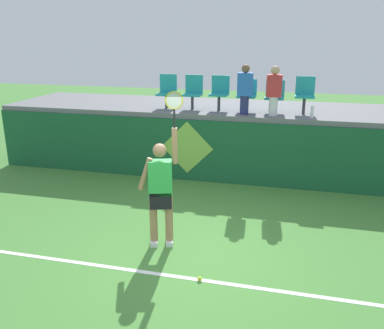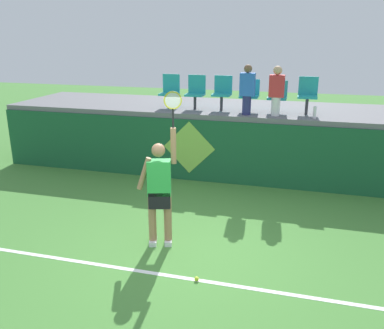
% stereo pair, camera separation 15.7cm
% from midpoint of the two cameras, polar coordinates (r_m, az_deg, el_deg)
% --- Properties ---
extents(ground_plane, '(40.00, 40.00, 0.00)m').
position_cam_midpoint_polar(ground_plane, '(6.85, -0.95, -12.21)').
color(ground_plane, '#478438').
extents(court_back_wall, '(11.95, 0.20, 1.50)m').
position_cam_midpoint_polar(court_back_wall, '(9.73, 4.34, 1.73)').
color(court_back_wall, '#195633').
rests_on(court_back_wall, ground_plane).
extents(spectator_platform, '(11.95, 2.65, 0.12)m').
position_cam_midpoint_polar(spectator_platform, '(10.77, 5.61, 7.68)').
color(spectator_platform, slate).
rests_on(spectator_platform, court_back_wall).
extents(court_baseline_stripe, '(10.75, 0.08, 0.01)m').
position_cam_midpoint_polar(court_baseline_stripe, '(6.28, -2.67, -15.29)').
color(court_baseline_stripe, white).
rests_on(court_baseline_stripe, ground_plane).
extents(tennis_player, '(0.73, 0.36, 2.59)m').
position_cam_midpoint_polar(tennis_player, '(6.73, -5.00, -3.42)').
color(tennis_player, white).
rests_on(tennis_player, ground_plane).
extents(tennis_ball, '(0.07, 0.07, 0.07)m').
position_cam_midpoint_polar(tennis_ball, '(6.17, 0.32, -15.56)').
color(tennis_ball, '#D1E533').
rests_on(tennis_ball, ground_plane).
extents(water_bottle, '(0.07, 0.07, 0.27)m').
position_cam_midpoint_polar(water_bottle, '(9.56, 15.86, 7.00)').
color(water_bottle, white).
rests_on(water_bottle, spectator_platform).
extents(stadium_chair_0, '(0.44, 0.42, 0.83)m').
position_cam_midpoint_polar(stadium_chair_0, '(10.54, -3.89, 10.25)').
color(stadium_chair_0, '#38383D').
rests_on(stadium_chair_0, spectator_platform).
extents(stadium_chair_1, '(0.44, 0.42, 0.83)m').
position_cam_midpoint_polar(stadium_chair_1, '(10.35, -0.29, 10.18)').
color(stadium_chair_1, '#38383D').
rests_on(stadium_chair_1, spectator_platform).
extents(stadium_chair_2, '(0.44, 0.42, 0.83)m').
position_cam_midpoint_polar(stadium_chair_2, '(10.21, 3.41, 10.12)').
color(stadium_chair_2, '#38383D').
rests_on(stadium_chair_2, spectator_platform).
extents(stadium_chair_3, '(0.44, 0.42, 0.76)m').
position_cam_midpoint_polar(stadium_chair_3, '(10.10, 7.18, 9.75)').
color(stadium_chair_3, '#38383D').
rests_on(stadium_chair_3, spectator_platform).
extents(stadium_chair_4, '(0.44, 0.42, 0.75)m').
position_cam_midpoint_polar(stadium_chair_4, '(10.05, 10.94, 9.46)').
color(stadium_chair_4, '#38383D').
rests_on(stadium_chair_4, spectator_platform).
extents(stadium_chair_5, '(0.44, 0.42, 0.85)m').
position_cam_midpoint_polar(stadium_chair_5, '(10.03, 14.93, 9.56)').
color(stadium_chair_5, '#38383D').
rests_on(stadium_chair_5, spectator_platform).
extents(spectator_0, '(0.34, 0.20, 1.14)m').
position_cam_midpoint_polar(spectator_0, '(9.65, 6.88, 10.39)').
color(spectator_0, navy).
rests_on(spectator_0, spectator_platform).
extents(spectator_1, '(0.34, 0.20, 1.12)m').
position_cam_midpoint_polar(spectator_1, '(9.63, 10.85, 10.15)').
color(spectator_1, white).
rests_on(spectator_1, spectator_platform).
extents(wall_signage_mount, '(1.27, 0.01, 1.46)m').
position_cam_midpoint_polar(wall_signage_mount, '(10.05, -1.11, -2.17)').
color(wall_signage_mount, '#195633').
rests_on(wall_signage_mount, ground_plane).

